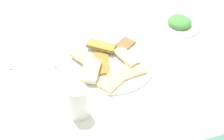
{
  "coord_description": "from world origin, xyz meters",
  "views": [
    {
      "loc": [
        0.49,
        0.7,
        1.58
      ],
      "look_at": [
        -0.02,
        -0.03,
        0.77
      ],
      "focal_mm": 51.02,
      "sensor_mm": 36.0,
      "label": 1
    }
  ],
  "objects_px": {
    "salad_plate_greens": "(179,23)",
    "paper_napkin": "(33,67)",
    "spoon": "(35,69)",
    "dining_table": "(112,98)",
    "fork": "(31,64)",
    "pide_platter": "(111,64)",
    "soda_can": "(78,102)"
  },
  "relations": [
    {
      "from": "soda_can",
      "to": "spoon",
      "type": "xyz_separation_m",
      "value": [
        0.03,
        -0.3,
        -0.06
      ]
    },
    {
      "from": "dining_table",
      "to": "spoon",
      "type": "bearing_deg",
      "value": -49.22
    },
    {
      "from": "paper_napkin",
      "to": "pide_platter",
      "type": "bearing_deg",
      "value": 146.5
    },
    {
      "from": "spoon",
      "to": "dining_table",
      "type": "bearing_deg",
      "value": 151.18
    },
    {
      "from": "pide_platter",
      "to": "fork",
      "type": "distance_m",
      "value": 0.32
    },
    {
      "from": "salad_plate_greens",
      "to": "spoon",
      "type": "distance_m",
      "value": 0.68
    },
    {
      "from": "fork",
      "to": "spoon",
      "type": "height_order",
      "value": "same"
    },
    {
      "from": "spoon",
      "to": "fork",
      "type": "bearing_deg",
      "value": -69.6
    },
    {
      "from": "salad_plate_greens",
      "to": "paper_napkin",
      "type": "height_order",
      "value": "salad_plate_greens"
    },
    {
      "from": "pide_platter",
      "to": "soda_can",
      "type": "bearing_deg",
      "value": 32.0
    },
    {
      "from": "dining_table",
      "to": "soda_can",
      "type": "distance_m",
      "value": 0.23
    },
    {
      "from": "pide_platter",
      "to": "salad_plate_greens",
      "type": "bearing_deg",
      "value": -173.64
    },
    {
      "from": "fork",
      "to": "paper_napkin",
      "type": "bearing_deg",
      "value": 108.01
    },
    {
      "from": "fork",
      "to": "salad_plate_greens",
      "type": "bearing_deg",
      "value": -173.82
    },
    {
      "from": "paper_napkin",
      "to": "spoon",
      "type": "xyz_separation_m",
      "value": [
        0.0,
        0.02,
        0.0
      ]
    },
    {
      "from": "salad_plate_greens",
      "to": "fork",
      "type": "relative_size",
      "value": 1.12
    },
    {
      "from": "dining_table",
      "to": "fork",
      "type": "distance_m",
      "value": 0.35
    },
    {
      "from": "soda_can",
      "to": "fork",
      "type": "distance_m",
      "value": 0.34
    },
    {
      "from": "fork",
      "to": "dining_table",
      "type": "bearing_deg",
      "value": 144.82
    },
    {
      "from": "paper_napkin",
      "to": "dining_table",
      "type": "bearing_deg",
      "value": 128.71
    },
    {
      "from": "dining_table",
      "to": "fork",
      "type": "relative_size",
      "value": 7.1
    },
    {
      "from": "dining_table",
      "to": "pide_platter",
      "type": "xyz_separation_m",
      "value": [
        -0.05,
        -0.08,
        0.09
      ]
    },
    {
      "from": "soda_can",
      "to": "pide_platter",
      "type": "bearing_deg",
      "value": -148.0
    },
    {
      "from": "soda_can",
      "to": "paper_napkin",
      "type": "relative_size",
      "value": 0.78
    },
    {
      "from": "spoon",
      "to": "pide_platter",
      "type": "bearing_deg",
      "value": 169.78
    },
    {
      "from": "fork",
      "to": "soda_can",
      "type": "bearing_deg",
      "value": 112.61
    },
    {
      "from": "salad_plate_greens",
      "to": "spoon",
      "type": "height_order",
      "value": "salad_plate_greens"
    },
    {
      "from": "paper_napkin",
      "to": "salad_plate_greens",
      "type": "bearing_deg",
      "value": 169.64
    },
    {
      "from": "soda_can",
      "to": "paper_napkin",
      "type": "xyz_separation_m",
      "value": [
        0.03,
        -0.31,
        -0.06
      ]
    },
    {
      "from": "dining_table",
      "to": "soda_can",
      "type": "relative_size",
      "value": 10.08
    },
    {
      "from": "paper_napkin",
      "to": "soda_can",
      "type": "bearing_deg",
      "value": 94.86
    },
    {
      "from": "salad_plate_greens",
      "to": "soda_can",
      "type": "distance_m",
      "value": 0.68
    }
  ]
}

